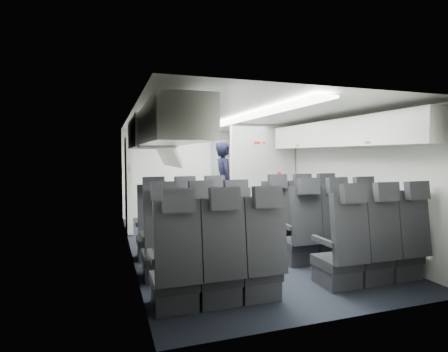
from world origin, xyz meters
TOP-DOWN VIEW (x-y plane):
  - cabin_shell at (0.00, 0.00)m, footprint 3.41×6.01m
  - seat_row_front at (-0.00, -0.53)m, footprint 3.33×0.56m
  - seat_row_mid at (-0.00, -1.43)m, footprint 3.33×0.56m
  - seat_row_rear at (-0.00, -2.33)m, footprint 3.33×0.56m
  - overhead_bin_left_rear at (-1.40, -2.00)m, footprint 0.53×1.80m
  - overhead_bin_left_front_open at (-1.44, -0.25)m, footprint 0.64×1.70m
  - overhead_bin_right_rear at (1.40, -2.00)m, footprint 0.53×1.80m
  - overhead_bin_right_front at (1.40, -0.25)m, footprint 0.53×1.70m
  - bulkhead_partition at (0.98, 0.80)m, footprint 1.40×0.15m
  - galley_unit at (0.95, 2.72)m, footprint 0.85×0.52m
  - boarding_door at (-1.64, 1.55)m, footprint 0.12×1.27m
  - flight_attendant at (0.36, 1.46)m, footprint 0.47×0.69m
  - carry_on_bag at (-1.38, -0.61)m, footprint 0.51×0.42m
  - papers at (0.55, 1.41)m, footprint 0.18×0.04m

SIDE VIEW (x-z plane):
  - seat_row_front at x=0.00m, z-range -0.21..1.02m
  - seat_row_mid at x=0.00m, z-range -0.21..1.02m
  - seat_row_rear at x=0.00m, z-range -0.21..1.02m
  - flight_attendant at x=0.36m, z-range 0.00..1.83m
  - galley_unit at x=0.95m, z-range 0.00..1.90m
  - boarding_door at x=-1.64m, z-range 0.02..1.88m
  - bulkhead_partition at x=0.98m, z-range 0.01..2.14m
  - papers at x=0.55m, z-range 1.05..1.17m
  - cabin_shell at x=0.00m, z-range 0.04..2.21m
  - overhead_bin_left_front_open at x=-1.44m, z-range 1.38..2.10m
  - carry_on_bag at x=-1.38m, z-range 1.70..1.96m
  - overhead_bin_right_front at x=1.40m, z-range 1.66..2.06m
  - overhead_bin_left_rear at x=-1.40m, z-range 1.66..2.06m
  - overhead_bin_right_rear at x=1.40m, z-range 1.66..2.06m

